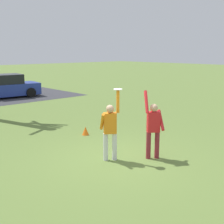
{
  "coord_description": "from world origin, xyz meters",
  "views": [
    {
      "loc": [
        -5.86,
        -5.99,
        3.16
      ],
      "look_at": [
        0.26,
        0.53,
        1.3
      ],
      "focal_mm": 47.47,
      "sensor_mm": 36.0,
      "label": 1
    }
  ],
  "objects_px": {
    "person_defender": "(153,126)",
    "field_cone_orange": "(85,131)",
    "person_catcher": "(110,128)",
    "frisbee_disc": "(118,89)",
    "parked_car_blue": "(7,87)"
  },
  "relations": [
    {
      "from": "frisbee_disc",
      "to": "parked_car_blue",
      "type": "bearing_deg",
      "value": 78.53
    },
    {
      "from": "person_defender",
      "to": "field_cone_orange",
      "type": "bearing_deg",
      "value": -55.24
    },
    {
      "from": "person_catcher",
      "to": "frisbee_disc",
      "type": "xyz_separation_m",
      "value": [
        0.18,
        -0.13,
        1.11
      ]
    },
    {
      "from": "frisbee_disc",
      "to": "field_cone_orange",
      "type": "height_order",
      "value": "frisbee_disc"
    },
    {
      "from": "person_catcher",
      "to": "frisbee_disc",
      "type": "height_order",
      "value": "frisbee_disc"
    },
    {
      "from": "frisbee_disc",
      "to": "field_cone_orange",
      "type": "bearing_deg",
      "value": 70.98
    },
    {
      "from": "person_catcher",
      "to": "frisbee_disc",
      "type": "relative_size",
      "value": 8.13
    },
    {
      "from": "person_defender",
      "to": "parked_car_blue",
      "type": "bearing_deg",
      "value": -61.3
    },
    {
      "from": "parked_car_blue",
      "to": "field_cone_orange",
      "type": "bearing_deg",
      "value": -93.39
    },
    {
      "from": "person_catcher",
      "to": "parked_car_blue",
      "type": "relative_size",
      "value": 0.49
    },
    {
      "from": "field_cone_orange",
      "to": "frisbee_disc",
      "type": "bearing_deg",
      "value": -109.02
    },
    {
      "from": "person_catcher",
      "to": "field_cone_orange",
      "type": "relative_size",
      "value": 6.5
    },
    {
      "from": "person_catcher",
      "to": "frisbee_disc",
      "type": "bearing_deg",
      "value": -0.0
    },
    {
      "from": "person_catcher",
      "to": "person_defender",
      "type": "relative_size",
      "value": 1.02
    },
    {
      "from": "person_defender",
      "to": "field_cone_orange",
      "type": "height_order",
      "value": "person_defender"
    }
  ]
}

